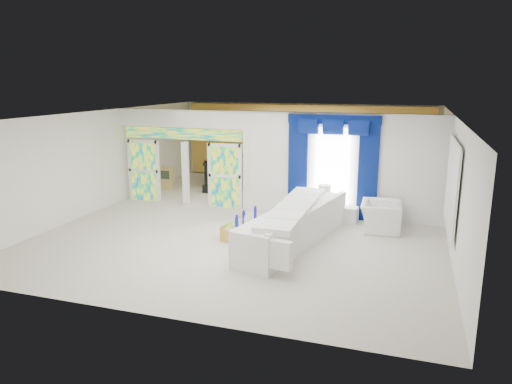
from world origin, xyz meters
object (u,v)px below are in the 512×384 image
(coffee_table, at_px, (246,227))
(console_table, at_px, (334,213))
(white_sofa, at_px, (295,227))
(grand_piano, at_px, (231,170))
(armchair, at_px, (381,216))

(coffee_table, relative_size, console_table, 1.25)
(white_sofa, relative_size, coffee_table, 2.72)
(grand_piano, bearing_deg, coffee_table, -74.41)
(white_sofa, xyz_separation_m, grand_piano, (-3.96, 6.02, 0.09))
(white_sofa, bearing_deg, console_table, 86.76)
(white_sofa, xyz_separation_m, console_table, (0.61, 2.25, -0.20))
(coffee_table, xyz_separation_m, armchair, (3.27, 1.42, 0.20))
(console_table, bearing_deg, grand_piano, 140.56)
(coffee_table, bearing_deg, armchair, 23.46)
(console_table, height_order, armchair, armchair)
(console_table, relative_size, grand_piano, 0.64)
(coffee_table, bearing_deg, grand_piano, 114.53)
(armchair, bearing_deg, coffee_table, 111.62)
(white_sofa, bearing_deg, armchair, 53.84)
(armchair, bearing_deg, white_sofa, 130.00)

